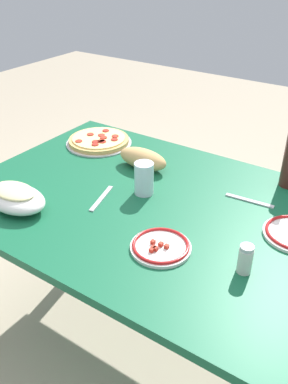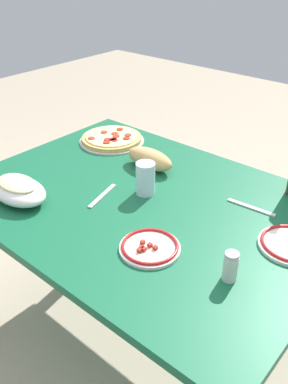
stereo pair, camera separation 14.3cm
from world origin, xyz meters
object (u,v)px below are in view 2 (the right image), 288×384
at_px(water_glass, 145,178).
at_px(dining_table, 144,226).
at_px(spice_shaker, 231,266).
at_px(baked_pasta_dish, 18,189).
at_px(bread_loaf, 150,159).
at_px(side_plate_near, 150,247).
at_px(pepperoni_pizza, 112,139).

bearing_deg(water_glass, dining_table, -55.89).
relative_size(water_glass, spice_shaker, 1.36).
height_order(baked_pasta_dish, bread_loaf, bread_loaf).
relative_size(water_glass, side_plate_near, 0.66).
xyz_separation_m(baked_pasta_dish, water_glass, (0.31, 0.32, 0.02)).
xyz_separation_m(dining_table, water_glass, (-0.02, 0.04, 0.17)).
height_order(pepperoni_pizza, side_plate_near, pepperoni_pizza).
distance_m(dining_table, water_glass, 0.18).
bearing_deg(dining_table, water_glass, 124.11).
bearing_deg(pepperoni_pizza, dining_table, -32.76).
height_order(dining_table, bread_loaf, bread_loaf).
relative_size(pepperoni_pizza, spice_shaker, 3.33).
bearing_deg(baked_pasta_dish, pepperoni_pizza, 99.85).
xyz_separation_m(water_glass, bread_loaf, (-0.11, 0.16, -0.02)).
distance_m(baked_pasta_dish, water_glass, 0.44).
relative_size(baked_pasta_dish, spice_shaker, 2.76).
distance_m(bread_loaf, spice_shaker, 0.66).
height_order(pepperoni_pizza, water_glass, water_glass).
height_order(water_glass, side_plate_near, water_glass).
height_order(dining_table, spice_shaker, spice_shaker).
bearing_deg(bread_loaf, dining_table, -54.82).
relative_size(side_plate_near, bread_loaf, 0.86).
bearing_deg(bread_loaf, side_plate_near, -49.98).
bearing_deg(spice_shaker, dining_table, 160.40).
bearing_deg(dining_table, pepperoni_pizza, 147.24).
bearing_deg(side_plate_near, pepperoni_pizza, 142.64).
xyz_separation_m(pepperoni_pizza, spice_shaker, (0.86, -0.43, 0.03)).
xyz_separation_m(side_plate_near, bread_loaf, (-0.33, 0.39, 0.03)).
distance_m(dining_table, bread_loaf, 0.28).
distance_m(water_glass, side_plate_near, 0.32).
bearing_deg(water_glass, pepperoni_pizza, 149.35).
xyz_separation_m(pepperoni_pizza, side_plate_near, (0.62, -0.47, -0.01)).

